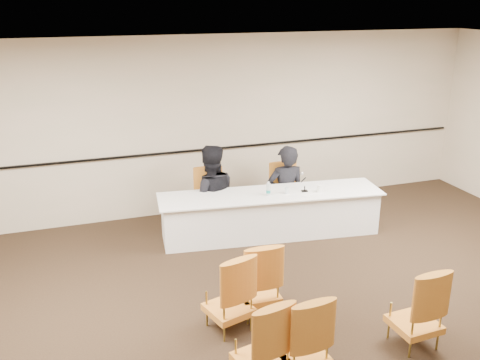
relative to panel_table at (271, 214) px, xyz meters
name	(u,v)px	position (x,y,z in m)	size (l,w,h in m)	color
floor	(301,338)	(-0.69, -2.62, -0.35)	(10.00, 10.00, 0.00)	black
ceiling	(313,62)	(-0.69, -2.62, 2.65)	(10.00, 10.00, 0.00)	white
wall_back	(203,126)	(-0.69, 1.38, 1.15)	(10.00, 0.04, 3.00)	beige
wall_rail	(205,150)	(-0.69, 1.34, 0.75)	(9.80, 0.04, 0.03)	black
panel_table	(271,214)	(0.00, 0.00, 0.00)	(3.47, 0.81, 0.69)	silver
panelist_main	(285,197)	(0.46, 0.48, 0.06)	(0.64, 0.42, 1.77)	black
panelist_main_chair	(286,193)	(0.46, 0.48, 0.13)	(0.50, 0.50, 0.95)	#C26922
panelist_second	(210,200)	(-0.80, 0.63, 0.11)	(0.89, 0.69, 1.82)	black
panelist_second_chair	(210,199)	(-0.80, 0.63, 0.13)	(0.50, 0.50, 0.95)	#C26922
papers	(307,193)	(0.54, -0.17, 0.35)	(0.30, 0.22, 0.00)	white
microphone	(305,183)	(0.52, -0.10, 0.49)	(0.10, 0.20, 0.28)	black
water_bottle	(268,188)	(-0.07, -0.07, 0.46)	(0.07, 0.07, 0.22)	teal
drinking_glass	(287,190)	(0.23, -0.09, 0.40)	(0.06, 0.06, 0.10)	silver
coffee_cup	(319,189)	(0.72, -0.20, 0.41)	(0.08, 0.08, 0.12)	white
aud_chair_front_left	(229,291)	(-1.39, -2.19, 0.13)	(0.50, 0.50, 0.95)	#C26922
aud_chair_front_mid	(258,278)	(-0.97, -2.01, 0.13)	(0.50, 0.50, 0.95)	#C26922
aud_chair_back_left	(262,341)	(-1.36, -3.15, 0.13)	(0.50, 0.50, 0.95)	#C26922
aud_chair_back_mid	(301,335)	(-0.97, -3.19, 0.13)	(0.50, 0.50, 0.95)	#C26922
aud_chair_back_right	(416,306)	(0.41, -3.11, 0.13)	(0.50, 0.50, 0.95)	#C26922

